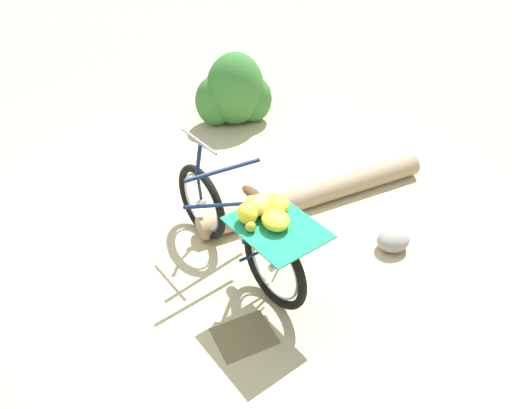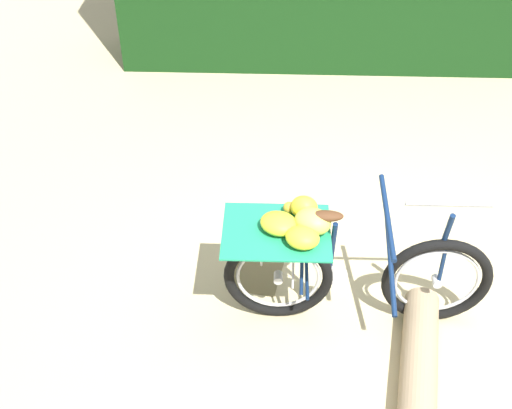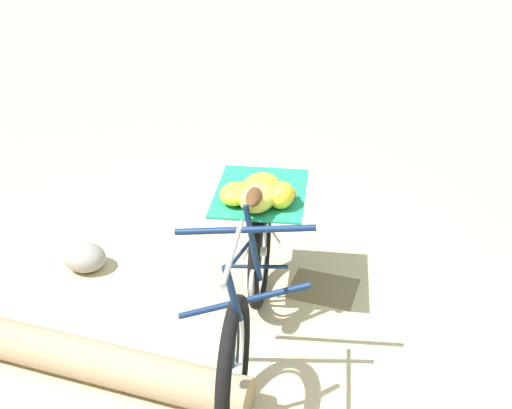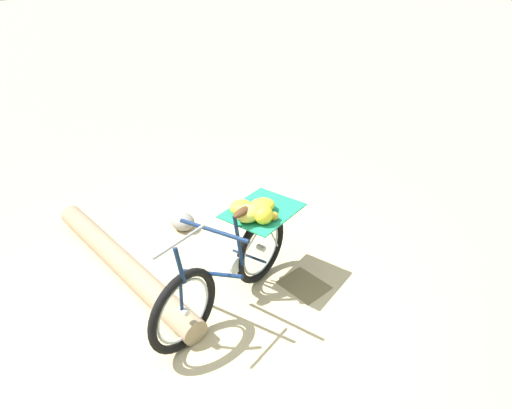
% 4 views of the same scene
% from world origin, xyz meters
% --- Properties ---
extents(ground_plane, '(60.00, 60.00, 0.00)m').
position_xyz_m(ground_plane, '(0.00, 0.00, 0.00)').
color(ground_plane, '#C6B284').
extents(bicycle, '(0.83, 1.80, 1.03)m').
position_xyz_m(bicycle, '(0.19, -0.37, 0.50)').
color(bicycle, black).
rests_on(bicycle, ground_plane).
extents(leaf_litter_patch, '(0.44, 0.36, 0.01)m').
position_xyz_m(leaf_litter_patch, '(-0.09, -1.01, 0.00)').
color(leaf_litter_patch, olive).
rests_on(leaf_litter_patch, ground_plane).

